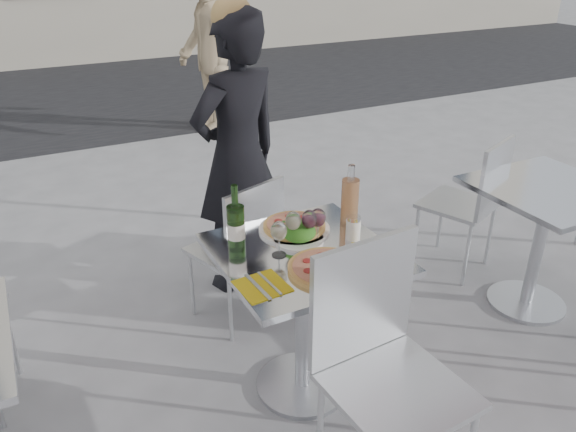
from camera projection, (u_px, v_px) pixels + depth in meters
name	position (u px, v px, depth m)	size (l,w,h in m)	color
ground	(302.00, 386.00, 2.70)	(80.00, 80.00, 0.00)	slate
street_asphalt	(83.00, 92.00, 7.89)	(24.00, 5.00, 0.00)	black
main_table	(303.00, 293.00, 2.47)	(0.72, 0.72, 0.75)	#B7BABF
side_table_right	(544.00, 222.00, 3.08)	(0.72, 0.72, 0.75)	#B7BABF
chair_far	(243.00, 242.00, 2.94)	(0.50, 0.50, 0.86)	silver
chair_near	(381.00, 353.00, 2.03)	(0.48, 0.50, 1.00)	silver
side_chair_rfar	(474.00, 196.00, 3.42)	(0.53, 0.54, 0.89)	silver
woman_diner	(238.00, 157.00, 3.19)	(0.60, 0.39, 1.64)	black
pedestrian_b	(203.00, 42.00, 5.96)	(1.23, 0.71, 1.90)	#9C8564
pizza_near	(327.00, 268.00, 2.23)	(0.32, 0.32, 0.02)	#E5B259
pizza_far	(294.00, 227.00, 2.54)	(0.32, 0.32, 0.03)	white
salad_plate	(299.00, 233.00, 2.44)	(0.22, 0.22, 0.09)	white
wine_bottle	(236.00, 225.00, 2.34)	(0.07, 0.08, 0.29)	#284F1D
carafe	(350.00, 201.00, 2.55)	(0.08, 0.08, 0.29)	tan
sugar_shaker	(353.00, 228.00, 2.45)	(0.06, 0.06, 0.11)	white
wineglass_white_a	(279.00, 232.00, 2.29)	(0.07, 0.07, 0.16)	white
wineglass_white_b	(293.00, 222.00, 2.38)	(0.07, 0.07, 0.16)	white
wineglass_red_a	(309.00, 221.00, 2.39)	(0.07, 0.07, 0.16)	white
wineglass_red_b	(318.00, 219.00, 2.40)	(0.07, 0.07, 0.16)	white
napkin_left	(262.00, 286.00, 2.13)	(0.19, 0.20, 0.01)	gold
napkin_right	(377.00, 252.00, 2.36)	(0.23, 0.23, 0.01)	gold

